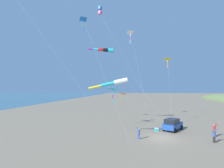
{
  "coord_description": "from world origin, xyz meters",
  "views": [
    {
      "loc": [
        4.11,
        23.35,
        6.55
      ],
      "look_at": [
        7.37,
        -5.72,
        7.53
      ],
      "focal_mm": 26.64,
      "sensor_mm": 36.0,
      "label": 1
    }
  ],
  "objects_px": {
    "person_child_green_jacket": "(139,133)",
    "cooler_box": "(157,129)",
    "person_child_grey_jacket": "(214,129)",
    "kite_windsock_red_high_left": "(104,50)",
    "kite_delta_black_fish_shape": "(113,89)",
    "kite_box_checkered_midright": "(100,10)",
    "kite_delta_long_streamer_right": "(131,33)",
    "parked_car": "(172,124)",
    "kite_delta_white_trailing": "(84,20)",
    "kite_delta_orange_high_right": "(123,94)",
    "kite_windsock_teal_far_right": "(114,83)",
    "kite_delta_yellow_midlevel": "(168,59)",
    "person_adult_flyer": "(214,135)"
  },
  "relations": [
    {
      "from": "kite_delta_white_trailing",
      "to": "kite_delta_yellow_midlevel",
      "type": "height_order",
      "value": "kite_delta_white_trailing"
    },
    {
      "from": "kite_delta_long_streamer_right",
      "to": "parked_car",
      "type": "bearing_deg",
      "value": -167.09
    },
    {
      "from": "parked_car",
      "to": "kite_windsock_red_high_left",
      "type": "distance_m",
      "value": 17.49
    },
    {
      "from": "kite_delta_white_trailing",
      "to": "parked_car",
      "type": "bearing_deg",
      "value": -177.9
    },
    {
      "from": "kite_delta_long_streamer_right",
      "to": "person_child_grey_jacket",
      "type": "bearing_deg",
      "value": 171.49
    },
    {
      "from": "kite_delta_yellow_midlevel",
      "to": "kite_delta_long_streamer_right",
      "type": "height_order",
      "value": "kite_delta_long_streamer_right"
    },
    {
      "from": "person_child_green_jacket",
      "to": "kite_box_checkered_midright",
      "type": "bearing_deg",
      "value": -51.03
    },
    {
      "from": "kite_delta_orange_high_right",
      "to": "person_child_grey_jacket",
      "type": "bearing_deg",
      "value": 131.55
    },
    {
      "from": "kite_windsock_red_high_left",
      "to": "person_adult_flyer",
      "type": "bearing_deg",
      "value": 151.18
    },
    {
      "from": "person_child_grey_jacket",
      "to": "kite_delta_yellow_midlevel",
      "type": "relative_size",
      "value": 0.14
    },
    {
      "from": "parked_car",
      "to": "cooler_box",
      "type": "xyz_separation_m",
      "value": [
        2.61,
        0.62,
        -0.74
      ]
    },
    {
      "from": "parked_car",
      "to": "kite_box_checkered_midright",
      "type": "bearing_deg",
      "value": -13.31
    },
    {
      "from": "kite_windsock_teal_far_right",
      "to": "person_adult_flyer",
      "type": "bearing_deg",
      "value": -178.87
    },
    {
      "from": "kite_delta_long_streamer_right",
      "to": "kite_delta_black_fish_shape",
      "type": "distance_m",
      "value": 9.87
    },
    {
      "from": "parked_car",
      "to": "kite_delta_black_fish_shape",
      "type": "relative_size",
      "value": 0.5
    },
    {
      "from": "parked_car",
      "to": "kite_delta_orange_high_right",
      "type": "bearing_deg",
      "value": -54.29
    },
    {
      "from": "person_child_grey_jacket",
      "to": "kite_delta_orange_high_right",
      "type": "distance_m",
      "value": 20.45
    },
    {
      "from": "parked_car",
      "to": "cooler_box",
      "type": "bearing_deg",
      "value": 13.24
    },
    {
      "from": "parked_car",
      "to": "kite_delta_long_streamer_right",
      "type": "xyz_separation_m",
      "value": [
        6.67,
        1.53,
        14.64
      ]
    },
    {
      "from": "kite_delta_yellow_midlevel",
      "to": "kite_delta_white_trailing",
      "type": "bearing_deg",
      "value": 34.19
    },
    {
      "from": "parked_car",
      "to": "kite_box_checkered_midright",
      "type": "height_order",
      "value": "kite_box_checkered_midright"
    },
    {
      "from": "parked_car",
      "to": "kite_windsock_red_high_left",
      "type": "bearing_deg",
      "value": -11.56
    },
    {
      "from": "person_child_grey_jacket",
      "to": "kite_windsock_red_high_left",
      "type": "xyz_separation_m",
      "value": [
        16.34,
        -5.61,
        12.9
      ]
    },
    {
      "from": "person_adult_flyer",
      "to": "kite_windsock_red_high_left",
      "type": "distance_m",
      "value": 21.53
    },
    {
      "from": "person_child_green_jacket",
      "to": "kite_windsock_red_high_left",
      "type": "relative_size",
      "value": 0.1
    },
    {
      "from": "cooler_box",
      "to": "kite_delta_long_streamer_right",
      "type": "distance_m",
      "value": 15.94
    },
    {
      "from": "person_child_green_jacket",
      "to": "kite_delta_long_streamer_right",
      "type": "bearing_deg",
      "value": -75.2
    },
    {
      "from": "kite_delta_white_trailing",
      "to": "kite_delta_black_fish_shape",
      "type": "relative_size",
      "value": 2.06
    },
    {
      "from": "person_child_green_jacket",
      "to": "cooler_box",
      "type": "bearing_deg",
      "value": -121.61
    },
    {
      "from": "kite_windsock_red_high_left",
      "to": "kite_delta_long_streamer_right",
      "type": "bearing_deg",
      "value": 141.22
    },
    {
      "from": "person_adult_flyer",
      "to": "kite_delta_yellow_midlevel",
      "type": "xyz_separation_m",
      "value": [
        1.92,
        -16.47,
        12.41
      ]
    },
    {
      "from": "person_child_green_jacket",
      "to": "kite_delta_black_fish_shape",
      "type": "height_order",
      "value": "kite_delta_black_fish_shape"
    },
    {
      "from": "parked_car",
      "to": "kite_windsock_teal_far_right",
      "type": "xyz_separation_m",
      "value": [
        8.88,
        6.17,
        6.49
      ]
    },
    {
      "from": "kite_windsock_teal_far_right",
      "to": "kite_delta_orange_high_right",
      "type": "bearing_deg",
      "value": -91.57
    },
    {
      "from": "kite_windsock_red_high_left",
      "to": "kite_delta_black_fish_shape",
      "type": "height_order",
      "value": "kite_windsock_red_high_left"
    },
    {
      "from": "kite_windsock_teal_far_right",
      "to": "person_child_grey_jacket",
      "type": "bearing_deg",
      "value": -167.98
    },
    {
      "from": "kite_windsock_red_high_left",
      "to": "kite_box_checkered_midright",
      "type": "height_order",
      "value": "kite_box_checkered_midright"
    },
    {
      "from": "parked_car",
      "to": "kite_delta_orange_high_right",
      "type": "relative_size",
      "value": 0.38
    },
    {
      "from": "kite_windsock_red_high_left",
      "to": "kite_delta_black_fish_shape",
      "type": "distance_m",
      "value": 7.51
    },
    {
      "from": "kite_delta_orange_high_right",
      "to": "kite_windsock_red_high_left",
      "type": "bearing_deg",
      "value": 71.49
    },
    {
      "from": "person_child_green_jacket",
      "to": "kite_box_checkered_midright",
      "type": "xyz_separation_m",
      "value": [
        6.84,
        -8.45,
        20.88
      ]
    },
    {
      "from": "person_adult_flyer",
      "to": "kite_delta_white_trailing",
      "type": "distance_m",
      "value": 25.89
    },
    {
      "from": "person_child_green_jacket",
      "to": "person_child_grey_jacket",
      "type": "bearing_deg",
      "value": -167.84
    },
    {
      "from": "person_child_grey_jacket",
      "to": "kite_delta_orange_high_right",
      "type": "height_order",
      "value": "kite_delta_orange_high_right"
    },
    {
      "from": "kite_windsock_teal_far_right",
      "to": "person_child_green_jacket",
      "type": "bearing_deg",
      "value": -168.42
    },
    {
      "from": "person_child_green_jacket",
      "to": "kite_delta_orange_high_right",
      "type": "relative_size",
      "value": 0.13
    },
    {
      "from": "parked_car",
      "to": "kite_delta_orange_high_right",
      "type": "xyz_separation_m",
      "value": [
        8.39,
        -11.67,
        4.6
      ]
    },
    {
      "from": "parked_car",
      "to": "kite_box_checkered_midright",
      "type": "relative_size",
      "value": 0.2
    },
    {
      "from": "kite_delta_white_trailing",
      "to": "kite_delta_yellow_midlevel",
      "type": "bearing_deg",
      "value": -145.81
    },
    {
      "from": "parked_car",
      "to": "kite_windsock_red_high_left",
      "type": "height_order",
      "value": "kite_windsock_red_high_left"
    }
  ]
}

